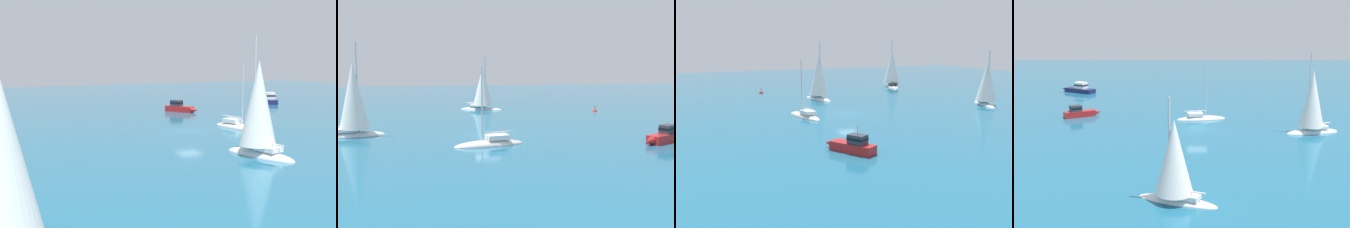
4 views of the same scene
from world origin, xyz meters
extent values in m
plane|color=#1E607F|center=(0.00, 0.00, 0.00)|extent=(166.08, 166.08, 0.00)
ellipsoid|color=silver|center=(-5.87, 0.63, 0.00)|extent=(3.11, 6.99, 1.04)
cube|color=white|center=(-5.72, -0.16, 0.74)|extent=(1.67, 2.24, 0.44)
cylinder|color=silver|center=(-6.00, 1.30, 3.92)|extent=(0.13, 0.13, 6.80)
cylinder|color=silver|center=(-5.71, -0.20, 1.21)|extent=(0.68, 3.00, 0.11)
ellipsoid|color=white|center=(1.20, 13.92, 0.00)|extent=(3.39, 6.92, 1.05)
cube|color=white|center=(1.02, 14.70, 0.71)|extent=(1.77, 2.25, 0.37)
cylinder|color=silver|center=(1.35, 13.27, 5.10)|extent=(0.15, 0.15, 9.14)
cylinder|color=silver|center=(1.01, 14.73, 1.15)|extent=(0.80, 2.94, 0.12)
cone|color=white|center=(1.26, 13.66, 4.25)|extent=(3.59, 3.59, 6.86)
ellipsoid|color=white|center=(22.46, -2.08, 0.00)|extent=(3.93, 6.75, 0.77)
cube|color=white|center=(22.76, -1.34, 0.57)|extent=(1.77, 2.26, 0.37)
cylinder|color=silver|center=(22.21, -2.69, 4.31)|extent=(0.19, 0.19, 7.85)
cylinder|color=silver|center=(22.77, -1.31, 1.01)|extent=(1.24, 2.83, 0.15)
cone|color=white|center=(22.36, -2.32, 3.63)|extent=(3.88, 3.88, 5.89)
cube|color=#B21E1E|center=(-7.39, -16.24, 0.41)|extent=(3.20, 4.34, 0.83)
cone|color=#B21E1E|center=(-8.62, -13.98, 0.41)|extent=(1.23, 1.32, 0.83)
cube|color=#2D333D|center=(-7.14, -16.68, 1.25)|extent=(1.69, 1.88, 0.84)
cube|color=black|center=(-7.14, -16.68, 1.29)|extent=(1.75, 1.93, 0.24)
cylinder|color=silver|center=(-7.14, -16.68, 2.11)|extent=(0.08, 0.08, 0.90)
sphere|color=red|center=(17.20, -18.86, 0.00)|extent=(0.71, 0.71, 0.71)
cylinder|color=black|center=(17.20, -18.86, 0.59)|extent=(0.08, 0.08, 0.48)
camera|label=1|loc=(24.56, 44.15, 7.98)|focal=50.58mm
camera|label=2|loc=(-45.52, 6.16, 8.08)|focal=46.83mm
camera|label=3|loc=(-21.77, -44.89, 9.53)|focal=40.44mm
camera|label=4|loc=(56.99, -1.43, 14.62)|focal=50.75mm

